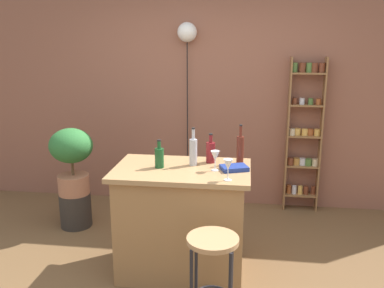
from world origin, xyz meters
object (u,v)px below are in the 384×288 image
(spice_shelf, at_px, (304,133))
(wine_glass_center, at_px, (228,165))
(bottle_soda_blue, at_px, (240,149))
(wine_glass_left, at_px, (215,157))
(bottle_vinegar, at_px, (193,151))
(cookbook, at_px, (234,168))
(bar_stool, at_px, (212,260))
(bottle_olive_oil, at_px, (159,157))
(bottle_sauce_amber, at_px, (211,152))
(plant_stool, at_px, (76,210))
(pendant_globe_light, at_px, (187,35))
(potted_plant, at_px, (72,155))

(spice_shelf, height_order, wine_glass_center, spice_shelf)
(bottle_soda_blue, height_order, wine_glass_left, bottle_soda_blue)
(bottle_vinegar, distance_m, cookbook, 0.37)
(bar_stool, height_order, bottle_olive_oil, bottle_olive_oil)
(bar_stool, height_order, wine_glass_left, wine_glass_left)
(bar_stool, relative_size, cookbook, 3.20)
(spice_shelf, relative_size, bottle_olive_oil, 7.49)
(bar_stool, distance_m, bottle_sauce_amber, 1.02)
(spice_shelf, distance_m, bottle_vinegar, 1.79)
(bottle_soda_blue, bearing_deg, bottle_vinegar, -164.12)
(bar_stool, distance_m, wine_glass_left, 0.85)
(bar_stool, bearing_deg, plant_stool, 138.60)
(bar_stool, xyz_separation_m, bottle_sauce_amber, (-0.10, 0.87, 0.53))
(bottle_vinegar, bearing_deg, plant_stool, 155.02)
(bottle_soda_blue, bearing_deg, plant_stool, 163.34)
(spice_shelf, height_order, pendant_globe_light, pendant_globe_light)
(bottle_soda_blue, xyz_separation_m, pendant_globe_light, (-0.65, 1.34, 0.94))
(bar_stool, relative_size, bottle_soda_blue, 2.00)
(wine_glass_center, bearing_deg, bottle_vinegar, 131.84)
(bar_stool, xyz_separation_m, cookbook, (0.11, 0.68, 0.45))
(plant_stool, distance_m, cookbook, 2.00)
(plant_stool, xyz_separation_m, potted_plant, (0.00, 0.00, 0.61))
(plant_stool, height_order, bottle_sauce_amber, bottle_sauce_amber)
(bottle_soda_blue, bearing_deg, wine_glass_left, -130.05)
(bottle_sauce_amber, bearing_deg, plant_stool, 160.27)
(plant_stool, relative_size, bottle_vinegar, 1.14)
(potted_plant, height_order, cookbook, potted_plant)
(bar_stool, height_order, bottle_sauce_amber, bottle_sauce_amber)
(bottle_vinegar, bearing_deg, spice_shelf, 52.60)
(plant_stool, bearing_deg, bar_stool, -41.40)
(bottle_soda_blue, relative_size, wine_glass_center, 2.05)
(bottle_sauce_amber, relative_size, pendant_globe_light, 0.12)
(bottle_sauce_amber, distance_m, cookbook, 0.29)
(bottle_soda_blue, relative_size, bottle_sauce_amber, 1.32)
(potted_plant, relative_size, bottle_vinegar, 2.20)
(bottle_sauce_amber, xyz_separation_m, wine_glass_left, (0.06, -0.22, 0.02))
(bar_stool, bearing_deg, cookbook, 80.65)
(bottle_sauce_amber, distance_m, pendant_globe_light, 1.71)
(cookbook, bearing_deg, wine_glass_left, 171.54)
(bottle_vinegar, relative_size, bottle_soda_blue, 0.96)
(spice_shelf, relative_size, bottle_vinegar, 5.50)
(bottle_sauce_amber, xyz_separation_m, wine_glass_center, (0.17, -0.44, 0.02))
(spice_shelf, bearing_deg, wine_glass_center, -113.80)
(bottle_olive_oil, bearing_deg, plant_stool, 146.06)
(wine_glass_center, bearing_deg, cookbook, 81.37)
(wine_glass_left, bearing_deg, cookbook, 12.12)
(bottle_soda_blue, height_order, wine_glass_center, bottle_soda_blue)
(bottle_soda_blue, bearing_deg, wine_glass_center, -99.93)
(potted_plant, xyz_separation_m, wine_glass_left, (1.55, -0.75, 0.26))
(bar_stool, relative_size, bottle_vinegar, 2.09)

